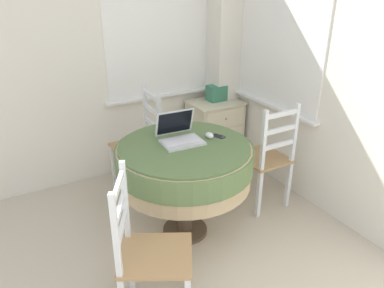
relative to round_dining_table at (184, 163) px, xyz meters
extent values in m
cube|color=white|center=(-0.88, 1.28, 0.64)|extent=(4.20, 0.06, 2.55)
cube|color=white|center=(0.39, 1.25, 0.85)|extent=(1.10, 0.01, 1.42)
cube|color=white|center=(0.39, 1.22, 0.13)|extent=(1.18, 0.07, 0.02)
cube|color=white|center=(1.21, 0.42, 0.85)|extent=(0.01, 1.10, 1.42)
cube|color=white|center=(1.18, 0.42, 0.13)|extent=(0.07, 1.18, 0.02)
cube|color=white|center=(1.08, 1.11, 0.64)|extent=(0.28, 0.28, 2.55)
cylinder|color=#4C3D2D|center=(0.00, 0.00, -0.62)|extent=(0.36, 0.36, 0.03)
cylinder|color=#4C3D2D|center=(0.00, 0.00, -0.24)|extent=(0.11, 0.11, 0.73)
cylinder|color=tan|center=(0.00, 0.00, -0.02)|extent=(1.01, 1.01, 0.29)
cylinder|color=#567042|center=(0.00, 0.00, 0.04)|extent=(1.03, 1.03, 0.17)
cylinder|color=#567042|center=(0.00, 0.00, 0.14)|extent=(0.98, 0.98, 0.02)
cube|color=silver|center=(0.00, 0.04, 0.15)|extent=(0.32, 0.23, 0.02)
cube|color=silver|center=(0.00, 0.05, 0.16)|extent=(0.27, 0.14, 0.00)
cube|color=silver|center=(0.01, 0.17, 0.26)|extent=(0.31, 0.09, 0.20)
cube|color=black|center=(0.01, 0.17, 0.27)|extent=(0.28, 0.07, 0.18)
ellipsoid|color=white|center=(0.23, 0.02, 0.17)|extent=(0.05, 0.08, 0.04)
cube|color=#2D2D33|center=(0.30, 0.01, 0.15)|extent=(0.09, 0.11, 0.01)
cube|color=black|center=(0.30, 0.01, 0.16)|extent=(0.06, 0.08, 0.00)
cube|color=#A87F51|center=(-0.08, 0.81, -0.18)|extent=(0.42, 0.39, 0.02)
cube|color=silver|center=(-0.26, 0.98, -0.41)|extent=(0.03, 0.03, 0.44)
cube|color=silver|center=(-0.27, 0.65, -0.41)|extent=(0.03, 0.03, 0.44)
cube|color=silver|center=(0.10, 0.97, -0.41)|extent=(0.03, 0.03, 0.44)
cube|color=silver|center=(0.10, 0.64, -0.41)|extent=(0.03, 0.03, 0.44)
cube|color=silver|center=(0.10, 0.97, 0.09)|extent=(0.03, 0.03, 0.52)
cube|color=silver|center=(0.10, 0.64, 0.09)|extent=(0.03, 0.03, 0.52)
cube|color=silver|center=(0.10, 0.81, 0.28)|extent=(0.03, 0.33, 0.04)
cube|color=silver|center=(0.10, 0.81, 0.15)|extent=(0.03, 0.33, 0.04)
cube|color=silver|center=(0.10, 0.81, 0.01)|extent=(0.03, 0.33, 0.04)
cube|color=#A87F51|center=(0.81, 0.06, -0.18)|extent=(0.38, 0.42, 0.02)
cube|color=silver|center=(0.98, 0.24, -0.41)|extent=(0.03, 0.03, 0.44)
cube|color=silver|center=(0.65, 0.24, -0.41)|extent=(0.03, 0.03, 0.44)
cube|color=silver|center=(0.98, -0.12, -0.41)|extent=(0.03, 0.03, 0.44)
cube|color=silver|center=(0.65, -0.13, -0.41)|extent=(0.03, 0.03, 0.44)
cube|color=silver|center=(0.98, -0.12, 0.09)|extent=(0.03, 0.03, 0.52)
cube|color=silver|center=(0.65, -0.13, 0.09)|extent=(0.03, 0.03, 0.52)
cube|color=silver|center=(0.81, -0.13, 0.28)|extent=(0.33, 0.02, 0.04)
cube|color=silver|center=(0.81, -0.13, 0.15)|extent=(0.33, 0.02, 0.04)
cube|color=silver|center=(0.81, -0.13, 0.01)|extent=(0.33, 0.02, 0.04)
cube|color=#A87F51|center=(-0.53, -0.62, -0.18)|extent=(0.55, 0.53, 0.02)
cube|color=silver|center=(-0.29, -0.56, -0.41)|extent=(0.05, 0.05, 0.44)
cube|color=silver|center=(-0.61, -0.39, -0.41)|extent=(0.05, 0.05, 0.44)
cube|color=silver|center=(-0.76, -0.68, 0.09)|extent=(0.04, 0.04, 0.52)
cube|color=silver|center=(-0.61, -0.39, 0.09)|extent=(0.04, 0.04, 0.52)
cube|color=silver|center=(-0.68, -0.54, 0.28)|extent=(0.18, 0.30, 0.04)
cube|color=silver|center=(-0.68, -0.54, 0.15)|extent=(0.18, 0.30, 0.04)
cube|color=silver|center=(-0.68, -0.54, 0.01)|extent=(0.18, 0.30, 0.04)
cube|color=beige|center=(0.92, 1.01, -0.31)|extent=(0.52, 0.41, 0.66)
cube|color=beige|center=(0.92, 1.01, 0.03)|extent=(0.54, 0.43, 0.02)
cube|color=beige|center=(0.92, 0.80, -0.09)|extent=(0.45, 0.01, 0.19)
sphere|color=olive|center=(0.92, 0.79, -0.09)|extent=(0.02, 0.02, 0.02)
cube|color=beige|center=(0.92, 0.80, -0.31)|extent=(0.45, 0.01, 0.19)
sphere|color=olive|center=(0.92, 0.79, -0.31)|extent=(0.02, 0.02, 0.02)
cube|color=beige|center=(0.92, 0.80, -0.53)|extent=(0.45, 0.01, 0.19)
sphere|color=olive|center=(0.92, 0.79, -0.53)|extent=(0.02, 0.02, 0.02)
cube|color=#387A5B|center=(0.95, 1.03, 0.12)|extent=(0.19, 0.14, 0.16)
camera|label=1|loc=(-1.17, -2.20, 1.31)|focal=35.00mm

